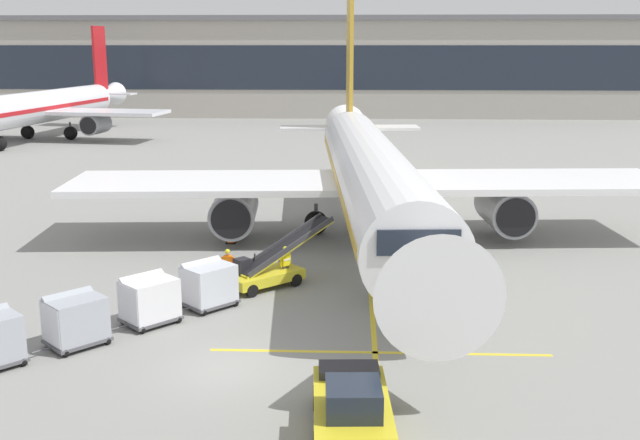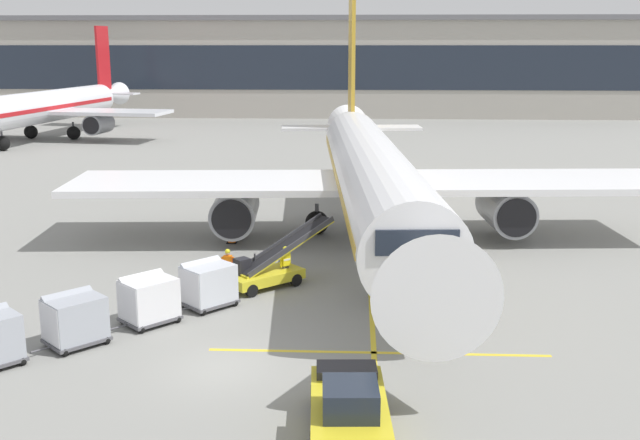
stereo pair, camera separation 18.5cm
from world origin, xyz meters
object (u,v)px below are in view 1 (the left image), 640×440
object	(u,v)px
ground_crew_by_loader	(285,262)
baggage_cart_second	(149,299)
baggage_cart_lead	(208,283)
baggage_cart_third	(75,319)
ground_crew_by_carts	(228,265)
safety_cone_engine_keepout	(231,238)
parked_airplane	(370,174)
belt_loader	(269,268)
pushback_tug	(352,407)
distant_airplane	(43,108)

from	to	relation	value
ground_crew_by_loader	baggage_cart_second	bearing A→B (deg)	-133.11
baggage_cart_lead	baggage_cart_third	world-z (taller)	same
ground_crew_by_carts	safety_cone_engine_keepout	world-z (taller)	ground_crew_by_carts
baggage_cart_lead	parked_airplane	bearing A→B (deg)	59.67
belt_loader	ground_crew_by_loader	distance (m)	0.80
baggage_cart_second	pushback_tug	world-z (taller)	baggage_cart_second
baggage_cart_third	safety_cone_engine_keepout	xyz separation A→B (m)	(3.31, 14.38, -0.70)
baggage_cart_third	safety_cone_engine_keepout	size ratio (longest dim) A/B	4.09
distant_airplane	ground_crew_by_carts	bearing A→B (deg)	-60.57
pushback_tug	ground_crew_by_loader	xyz separation A→B (m)	(-2.99, 13.37, 0.17)
baggage_cart_third	baggage_cart_second	bearing A→B (deg)	47.46
belt_loader	baggage_cart_lead	size ratio (longest dim) A/B	1.90
distant_airplane	parked_airplane	bearing A→B (deg)	-50.05
belt_loader	ground_crew_by_carts	world-z (taller)	belt_loader
parked_airplane	ground_crew_by_carts	size ratio (longest dim) A/B	24.74
belt_loader	pushback_tug	xyz separation A→B (m)	(3.69, -13.00, -0.01)
safety_cone_engine_keepout	pushback_tug	bearing A→B (deg)	-72.08
baggage_cart_lead	baggage_cart_third	xyz separation A→B (m)	(-3.99, -4.23, 0.00)
baggage_cart_second	ground_crew_by_carts	bearing A→B (deg)	63.25
parked_airplane	ground_crew_by_carts	distance (m)	11.42
baggage_cart_lead	belt_loader	bearing A→B (deg)	51.95
baggage_cart_second	baggage_cart_lead	bearing A→B (deg)	45.76
baggage_cart_second	baggage_cart_third	size ratio (longest dim) A/B	1.00
safety_cone_engine_keepout	ground_crew_by_loader	bearing A→B (deg)	-62.80
pushback_tug	ground_crew_by_loader	size ratio (longest dim) A/B	2.58
ground_crew_by_carts	distant_airplane	distance (m)	58.94
baggage_cart_lead	ground_crew_by_carts	size ratio (longest dim) A/B	1.46
distant_airplane	pushback_tug	bearing A→B (deg)	-61.75
parked_airplane	ground_crew_by_loader	xyz separation A→B (m)	(-3.93, -8.50, -2.62)
belt_loader	distant_airplane	distance (m)	59.69
belt_loader	ground_crew_by_carts	bearing A→B (deg)	-173.76
ground_crew_by_loader	distant_airplane	size ratio (longest dim) A/B	0.05
ground_crew_by_loader	ground_crew_by_carts	size ratio (longest dim) A/B	1.00
baggage_cart_lead	distant_airplane	xyz separation A→B (m)	(-28.54, 53.90, 2.64)
ground_crew_by_carts	distant_airplane	xyz separation A→B (m)	(-28.93, 51.28, 2.64)
baggage_cart_lead	baggage_cart_third	distance (m)	5.82
ground_crew_by_loader	ground_crew_by_carts	bearing A→B (deg)	-167.41
pushback_tug	distant_airplane	size ratio (longest dim) A/B	0.12
ground_crew_by_carts	safety_cone_engine_keepout	bearing A→B (deg)	98.09
baggage_cart_lead	pushback_tug	distance (m)	11.77
ground_crew_by_loader	safety_cone_engine_keepout	world-z (taller)	ground_crew_by_loader
baggage_cart_third	distant_airplane	distance (m)	63.16
belt_loader	safety_cone_engine_keepout	bearing A→B (deg)	111.48
ground_crew_by_carts	baggage_cart_second	bearing A→B (deg)	-116.75
ground_crew_by_loader	distant_airplane	world-z (taller)	distant_airplane
baggage_cart_third	ground_crew_by_carts	world-z (taller)	baggage_cart_third
baggage_cart_second	baggage_cart_third	bearing A→B (deg)	-132.54
baggage_cart_lead	ground_crew_by_carts	bearing A→B (deg)	81.53
pushback_tug	ground_crew_by_carts	distance (m)	13.94
parked_airplane	distant_airplane	xyz separation A→B (m)	(-35.37, 42.23, 0.02)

